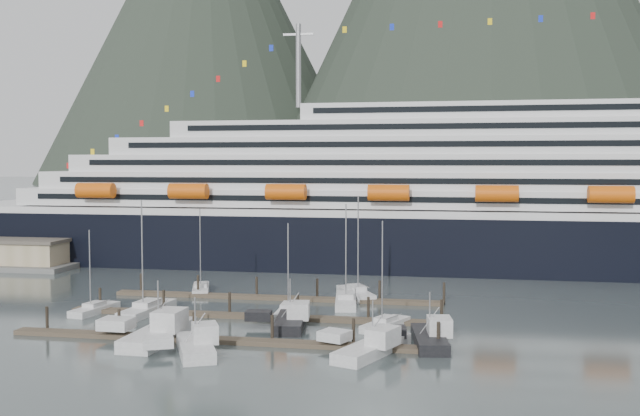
{
  "coord_description": "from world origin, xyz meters",
  "views": [
    {
      "loc": [
        21.21,
        -87.43,
        19.82
      ],
      "look_at": [
        0.48,
        22.0,
        12.89
      ],
      "focal_mm": 42.0,
      "sensor_mm": 36.0,
      "label": 1
    }
  ],
  "objects_px": {
    "cruise_ship": "(510,204)",
    "sailboat_f": "(356,294)",
    "sailboat_b": "(147,310)",
    "sailboat_e": "(201,289)",
    "trawler_d": "(428,337)",
    "trawler_a": "(157,332)",
    "trawler_e": "(289,321)",
    "trawler_b": "(194,345)",
    "sailboat_g": "(346,301)",
    "sailboat_c": "(289,312)",
    "trawler_c": "(371,346)",
    "sailboat_a": "(95,310)",
    "sailboat_h": "(385,325)"
  },
  "relations": [
    {
      "from": "sailboat_c",
      "to": "trawler_e",
      "type": "distance_m",
      "value": 7.53
    },
    {
      "from": "sailboat_e",
      "to": "trawler_b",
      "type": "relative_size",
      "value": 1.27
    },
    {
      "from": "sailboat_h",
      "to": "trawler_d",
      "type": "xyz_separation_m",
      "value": [
        5.36,
        -7.05,
        0.42
      ]
    },
    {
      "from": "sailboat_b",
      "to": "sailboat_e",
      "type": "relative_size",
      "value": 1.16
    },
    {
      "from": "trawler_d",
      "to": "trawler_e",
      "type": "relative_size",
      "value": 1.07
    },
    {
      "from": "sailboat_h",
      "to": "trawler_e",
      "type": "bearing_deg",
      "value": 121.97
    },
    {
      "from": "cruise_ship",
      "to": "sailboat_a",
      "type": "relative_size",
      "value": 18.46
    },
    {
      "from": "sailboat_a",
      "to": "trawler_e",
      "type": "bearing_deg",
      "value": -88.94
    },
    {
      "from": "sailboat_c",
      "to": "trawler_a",
      "type": "xyz_separation_m",
      "value": [
        -11.27,
        -16.27,
        0.52
      ]
    },
    {
      "from": "sailboat_c",
      "to": "trawler_d",
      "type": "xyz_separation_m",
      "value": [
        18.37,
        -12.69,
        0.42
      ]
    },
    {
      "from": "sailboat_g",
      "to": "trawler_a",
      "type": "relative_size",
      "value": 1.08
    },
    {
      "from": "sailboat_h",
      "to": "sailboat_f",
      "type": "bearing_deg",
      "value": 41.23
    },
    {
      "from": "trawler_b",
      "to": "sailboat_g",
      "type": "bearing_deg",
      "value": -46.77
    },
    {
      "from": "sailboat_b",
      "to": "trawler_b",
      "type": "distance_m",
      "value": 22.59
    },
    {
      "from": "sailboat_f",
      "to": "trawler_d",
      "type": "height_order",
      "value": "sailboat_f"
    },
    {
      "from": "cruise_ship",
      "to": "sailboat_g",
      "type": "bearing_deg",
      "value": -120.86
    },
    {
      "from": "sailboat_g",
      "to": "sailboat_h",
      "type": "bearing_deg",
      "value": -161.97
    },
    {
      "from": "sailboat_e",
      "to": "trawler_c",
      "type": "bearing_deg",
      "value": -155.04
    },
    {
      "from": "sailboat_a",
      "to": "trawler_c",
      "type": "height_order",
      "value": "sailboat_a"
    },
    {
      "from": "sailboat_b",
      "to": "sailboat_e",
      "type": "height_order",
      "value": "sailboat_b"
    },
    {
      "from": "trawler_b",
      "to": "sailboat_b",
      "type": "bearing_deg",
      "value": 10.32
    },
    {
      "from": "trawler_a",
      "to": "trawler_e",
      "type": "distance_m",
      "value": 15.73
    },
    {
      "from": "sailboat_e",
      "to": "sailboat_g",
      "type": "bearing_deg",
      "value": -122.48
    },
    {
      "from": "sailboat_b",
      "to": "sailboat_c",
      "type": "relative_size",
      "value": 1.24
    },
    {
      "from": "cruise_ship",
      "to": "sailboat_f",
      "type": "bearing_deg",
      "value": -124.29
    },
    {
      "from": "sailboat_b",
      "to": "trawler_a",
      "type": "relative_size",
      "value": 1.14
    },
    {
      "from": "sailboat_a",
      "to": "trawler_d",
      "type": "bearing_deg",
      "value": -92.78
    },
    {
      "from": "sailboat_b",
      "to": "sailboat_f",
      "type": "distance_m",
      "value": 30.2
    },
    {
      "from": "cruise_ship",
      "to": "sailboat_h",
      "type": "bearing_deg",
      "value": -107.75
    },
    {
      "from": "sailboat_f",
      "to": "trawler_d",
      "type": "relative_size",
      "value": 1.38
    },
    {
      "from": "cruise_ship",
      "to": "sailboat_b",
      "type": "xyz_separation_m",
      "value": [
        -48.97,
        -51.68,
        -11.6
      ]
    },
    {
      "from": "sailboat_e",
      "to": "trawler_e",
      "type": "distance_m",
      "value": 28.52
    },
    {
      "from": "sailboat_f",
      "to": "sailboat_g",
      "type": "height_order",
      "value": "sailboat_f"
    },
    {
      "from": "sailboat_h",
      "to": "trawler_e",
      "type": "distance_m",
      "value": 11.47
    },
    {
      "from": "sailboat_h",
      "to": "sailboat_b",
      "type": "bearing_deg",
      "value": 107.99
    },
    {
      "from": "sailboat_g",
      "to": "trawler_c",
      "type": "xyz_separation_m",
      "value": [
        6.64,
        -25.9,
        0.38
      ]
    },
    {
      "from": "sailboat_a",
      "to": "sailboat_e",
      "type": "bearing_deg",
      "value": -16.11
    },
    {
      "from": "sailboat_f",
      "to": "sailboat_e",
      "type": "bearing_deg",
      "value": 63.87
    },
    {
      "from": "sailboat_c",
      "to": "sailboat_f",
      "type": "xyz_separation_m",
      "value": [
        6.69,
        14.12,
        0.04
      ]
    },
    {
      "from": "sailboat_g",
      "to": "cruise_ship",
      "type": "bearing_deg",
      "value": -39.24
    },
    {
      "from": "sailboat_e",
      "to": "trawler_a",
      "type": "xyz_separation_m",
      "value": [
        5.86,
        -30.38,
        0.52
      ]
    },
    {
      "from": "sailboat_b",
      "to": "trawler_e",
      "type": "bearing_deg",
      "value": -98.21
    },
    {
      "from": "sailboat_e",
      "to": "trawler_a",
      "type": "bearing_deg",
      "value": 172.62
    },
    {
      "from": "sailboat_e",
      "to": "sailboat_f",
      "type": "relative_size",
      "value": 0.86
    },
    {
      "from": "sailboat_b",
      "to": "trawler_c",
      "type": "xyz_separation_m",
      "value": [
        31.22,
        -15.04,
        0.37
      ]
    },
    {
      "from": "sailboat_b",
      "to": "sailboat_f",
      "type": "relative_size",
      "value": 1.01
    },
    {
      "from": "trawler_e",
      "to": "trawler_b",
      "type": "bearing_deg",
      "value": 145.01
    },
    {
      "from": "trawler_b",
      "to": "trawler_e",
      "type": "relative_size",
      "value": 1.0
    },
    {
      "from": "sailboat_e",
      "to": "sailboat_h",
      "type": "bearing_deg",
      "value": -141.54
    },
    {
      "from": "trawler_e",
      "to": "sailboat_c",
      "type": "bearing_deg",
      "value": 4.82
    }
  ]
}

